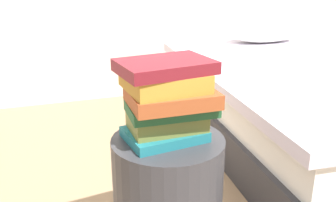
{
  "coord_description": "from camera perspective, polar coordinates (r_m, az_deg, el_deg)",
  "views": [
    {
      "loc": [
        -0.37,
        -1.07,
        1.05
      ],
      "look_at": [
        0.0,
        0.0,
        0.64
      ],
      "focal_mm": 41.47,
      "sensor_mm": 36.0,
      "label": 1
    }
  ],
  "objects": [
    {
      "name": "book_forest",
      "position": [
        1.22,
        0.45,
        -1.04
      ],
      "size": [
        0.28,
        0.18,
        0.03
      ],
      "primitive_type": "cube",
      "rotation": [
        0.0,
        0.0,
        -0.04
      ],
      "color": "#1E512D",
      "rests_on": "book_olive"
    },
    {
      "name": "book_rust",
      "position": [
        1.19,
        0.54,
        0.57
      ],
      "size": [
        0.26,
        0.2,
        0.05
      ],
      "primitive_type": "cube",
      "rotation": [
        0.0,
        0.0,
        -0.01
      ],
      "color": "#994723",
      "rests_on": "book_forest"
    },
    {
      "name": "bed",
      "position": [
        2.61,
        21.42,
        -0.03
      ],
      "size": [
        1.67,
        2.11,
        0.62
      ],
      "rotation": [
        0.0,
        0.0,
        -0.07
      ],
      "color": "#2D2D33",
      "rests_on": "ground_plane"
    },
    {
      "name": "book_teal",
      "position": [
        1.25,
        -0.53,
        -4.9
      ],
      "size": [
        0.26,
        0.21,
        0.03
      ],
      "primitive_type": "cube",
      "rotation": [
        0.0,
        0.0,
        0.13
      ],
      "color": "#1E727F",
      "rests_on": "side_table"
    },
    {
      "name": "book_maroon",
      "position": [
        1.17,
        -0.42,
        5.1
      ],
      "size": [
        0.3,
        0.23,
        0.04
      ],
      "primitive_type": "cube",
      "rotation": [
        0.0,
        0.0,
        0.13
      ],
      "color": "maroon",
      "rests_on": "book_ochre"
    },
    {
      "name": "book_olive",
      "position": [
        1.24,
        -0.28,
        -2.93
      ],
      "size": [
        0.24,
        0.16,
        0.06
      ],
      "primitive_type": "cube",
      "rotation": [
        0.0,
        0.0,
        0.02
      ],
      "color": "olive",
      "rests_on": "book_teal"
    },
    {
      "name": "book_ochre",
      "position": [
        1.19,
        -0.51,
        3.05
      ],
      "size": [
        0.25,
        0.23,
        0.06
      ],
      "primitive_type": "cube",
      "rotation": [
        0.0,
        0.0,
        0.07
      ],
      "color": "#B7842D",
      "rests_on": "book_rust"
    }
  ]
}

